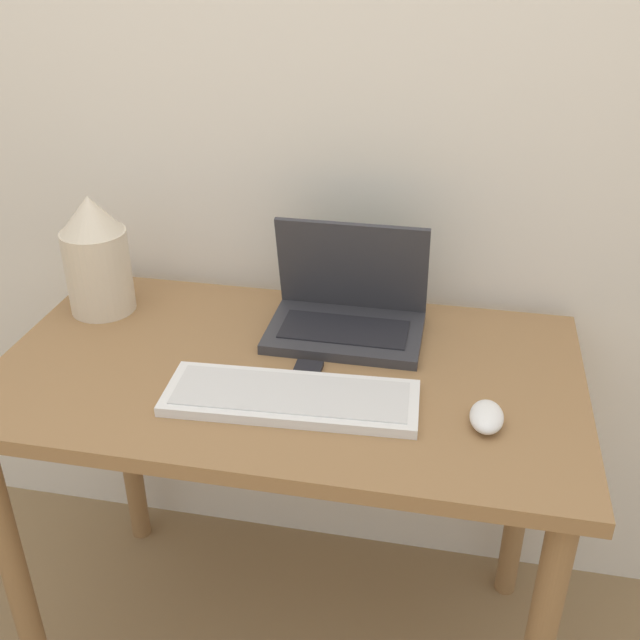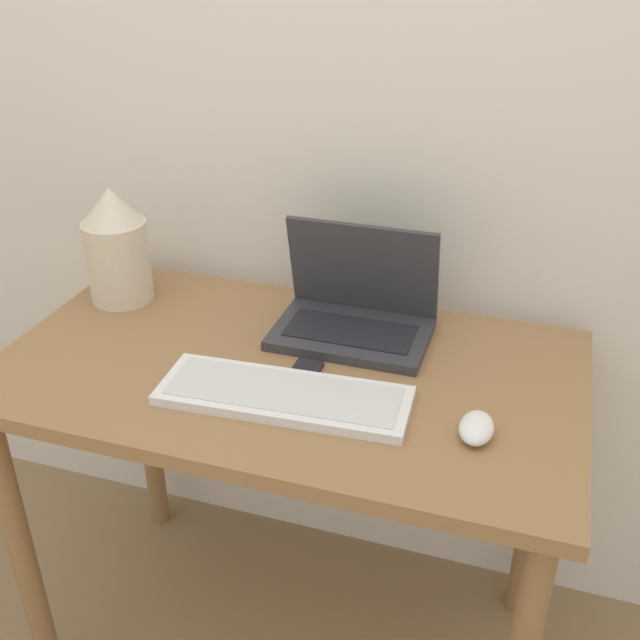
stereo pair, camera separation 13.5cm
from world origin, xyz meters
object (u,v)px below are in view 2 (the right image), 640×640
mouse (476,428)px  vase (116,246)px  laptop (356,310)px  keyboard (284,395)px  mp3_player (307,368)px

mouse → vase: bearing=162.2°
laptop → vase: bearing=-178.6°
keyboard → laptop: bearing=78.9°
laptop → mouse: size_ratio=3.47×
laptop → mp3_player: 0.18m
mouse → mp3_player: bearing=162.2°
keyboard → mp3_player: 0.10m
laptop → mp3_player: size_ratio=6.03×
mouse → vase: (-0.80, 0.26, 0.11)m
mp3_player → vase: bearing=162.1°
laptop → vase: (-0.52, -0.01, 0.07)m
mouse → vase: vase is taller
mouse → keyboard: bearing=180.0°
keyboard → mouse: 0.33m
mp3_player → keyboard: bearing=-94.2°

